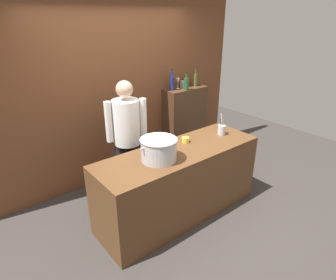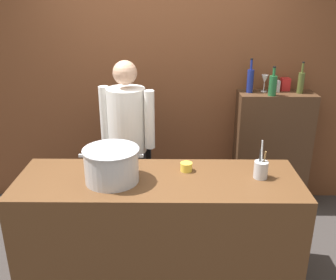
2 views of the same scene
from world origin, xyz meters
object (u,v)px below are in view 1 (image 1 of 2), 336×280
(chef, at_px, (127,134))
(butter_jar, at_px, (185,140))
(utensil_crock, at_px, (222,130))
(wine_glass_wide, at_px, (178,81))
(wine_bottle_olive, at_px, (196,80))
(spice_tin_red, at_px, (186,82))
(spice_tin_silver, at_px, (183,84))
(wine_bottle_cobalt, at_px, (172,83))
(stockpot_large, at_px, (159,150))
(wine_bottle_green, at_px, (186,84))

(chef, distance_m, butter_jar, 0.76)
(utensil_crock, bearing_deg, wine_glass_wide, 77.57)
(wine_bottle_olive, bearing_deg, butter_jar, -137.94)
(butter_jar, relative_size, wine_bottle_olive, 0.30)
(spice_tin_red, relative_size, spice_tin_silver, 1.11)
(utensil_crock, relative_size, wine_glass_wide, 1.69)
(butter_jar, xyz_separation_m, wine_bottle_cobalt, (0.67, 1.07, 0.45))
(wine_glass_wide, bearing_deg, spice_tin_red, 14.28)
(stockpot_large, xyz_separation_m, butter_jar, (0.55, 0.17, -0.09))
(chef, bearing_deg, spice_tin_red, -138.78)
(wine_bottle_olive, distance_m, spice_tin_silver, 0.24)
(utensil_crock, relative_size, butter_jar, 3.16)
(stockpot_large, bearing_deg, spice_tin_silver, 40.65)
(utensil_crock, bearing_deg, chef, 147.89)
(butter_jar, bearing_deg, wine_bottle_green, 47.80)
(utensil_crock, bearing_deg, wine_bottle_olive, 62.09)
(chef, height_order, stockpot_large, chef)
(butter_jar, relative_size, wine_glass_wide, 0.54)
(chef, bearing_deg, butter_jar, 152.72)
(wine_bottle_cobalt, xyz_separation_m, spice_tin_red, (0.38, 0.09, -0.06))
(stockpot_large, distance_m, wine_glass_wide, 1.90)
(chef, height_order, wine_bottle_olive, chef)
(wine_glass_wide, relative_size, spice_tin_silver, 1.48)
(butter_jar, xyz_separation_m, spice_tin_red, (1.04, 1.16, 0.39))
(wine_bottle_cobalt, bearing_deg, spice_tin_silver, 6.29)
(chef, relative_size, utensil_crock, 5.70)
(wine_bottle_green, bearing_deg, chef, -163.98)
(butter_jar, relative_size, wine_bottle_cobalt, 0.27)
(stockpot_large, bearing_deg, butter_jar, 17.09)
(utensil_crock, height_order, butter_jar, utensil_crock)
(butter_jar, relative_size, wine_bottle_green, 0.32)
(utensil_crock, height_order, wine_bottle_green, wine_bottle_green)
(stockpot_large, xyz_separation_m, wine_glass_wide, (1.36, 1.27, 0.35))
(utensil_crock, bearing_deg, wine_bottle_cobalt, 84.34)
(chef, relative_size, spice_tin_silver, 14.32)
(wine_bottle_cobalt, bearing_deg, wine_bottle_green, -32.54)
(butter_jar, xyz_separation_m, wine_bottle_green, (0.86, 0.95, 0.43))
(wine_bottle_olive, relative_size, wine_glass_wide, 1.81)
(wine_glass_wide, bearing_deg, chef, -157.61)
(wine_bottle_cobalt, xyz_separation_m, spice_tin_silver, (0.27, 0.03, -0.07))
(chef, distance_m, spice_tin_silver, 1.58)
(wine_bottle_olive, height_order, spice_tin_silver, wine_bottle_olive)
(stockpot_large, height_order, wine_bottle_cobalt, wine_bottle_cobalt)
(wine_bottle_cobalt, relative_size, spice_tin_silver, 2.93)
(wine_bottle_cobalt, xyz_separation_m, wine_bottle_olive, (0.50, -0.02, -0.01))
(butter_jar, xyz_separation_m, spice_tin_silver, (0.93, 1.10, 0.38))
(wine_bottle_green, bearing_deg, spice_tin_red, 49.12)
(chef, height_order, spice_tin_red, chef)
(wine_bottle_cobalt, bearing_deg, stockpot_large, -134.34)
(butter_jar, bearing_deg, wine_glass_wide, 53.50)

